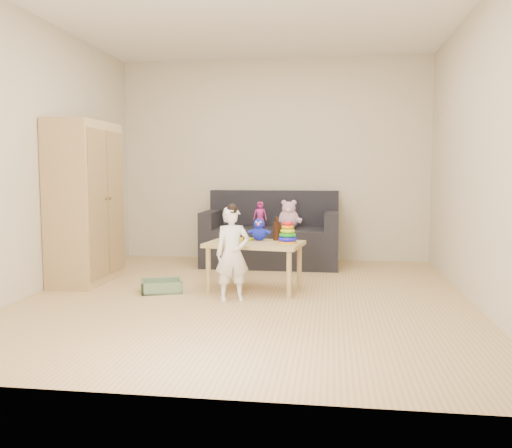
# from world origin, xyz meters

# --- Properties ---
(room) EXTENTS (4.50, 4.50, 4.50)m
(room) POSITION_xyz_m (0.00, 0.00, 1.30)
(room) COLOR tan
(room) RESTS_ON ground
(wardrobe) EXTENTS (0.46, 0.92, 1.66)m
(wardrobe) POSITION_xyz_m (-1.76, 0.46, 0.83)
(wardrobe) COLOR tan
(wardrobe) RESTS_ON ground
(sofa) EXTENTS (1.64, 0.83, 0.46)m
(sofa) POSITION_xyz_m (0.03, 1.73, 0.23)
(sofa) COLOR black
(sofa) RESTS_ON ground
(play_table) EXTENTS (0.97, 0.69, 0.47)m
(play_table) POSITION_xyz_m (0.03, 0.29, 0.24)
(play_table) COLOR tan
(play_table) RESTS_ON ground
(storage_bin) EXTENTS (0.46, 0.40, 0.11)m
(storage_bin) POSITION_xyz_m (-0.84, 0.09, 0.06)
(storage_bin) COLOR #61815D
(storage_bin) RESTS_ON ground
(toddler) EXTENTS (0.36, 0.30, 0.82)m
(toddler) POSITION_xyz_m (-0.11, -0.15, 0.41)
(toddler) COLOR white
(toddler) RESTS_ON ground
(pink_bear) EXTENTS (0.27, 0.23, 0.29)m
(pink_bear) POSITION_xyz_m (0.25, 1.70, 0.61)
(pink_bear) COLOR #DCA2C2
(pink_bear) RESTS_ON sofa
(doll) EXTENTS (0.17, 0.13, 0.32)m
(doll) POSITION_xyz_m (-0.10, 1.65, 0.62)
(doll) COLOR #C2248C
(doll) RESTS_ON sofa
(ring_stacker) EXTENTS (0.18, 0.18, 0.21)m
(ring_stacker) POSITION_xyz_m (0.35, 0.25, 0.55)
(ring_stacker) COLOR #F8A80D
(ring_stacker) RESTS_ON play_table
(brown_bottle) EXTENTS (0.08, 0.08, 0.23)m
(brown_bottle) POSITION_xyz_m (0.23, 0.46, 0.57)
(brown_bottle) COLOR black
(brown_bottle) RESTS_ON play_table
(blue_plush) EXTENTS (0.21, 0.17, 0.22)m
(blue_plush) POSITION_xyz_m (0.06, 0.43, 0.58)
(blue_plush) COLOR #1622CD
(blue_plush) RESTS_ON play_table
(wooden_figure) EXTENTS (0.05, 0.05, 0.12)m
(wooden_figure) POSITION_xyz_m (-0.07, 0.29, 0.53)
(wooden_figure) COLOR brown
(wooden_figure) RESTS_ON play_table
(yellow_book) EXTENTS (0.21, 0.21, 0.01)m
(yellow_book) POSITION_xyz_m (-0.10, 0.45, 0.48)
(yellow_book) COLOR #D3DD17
(yellow_book) RESTS_ON play_table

